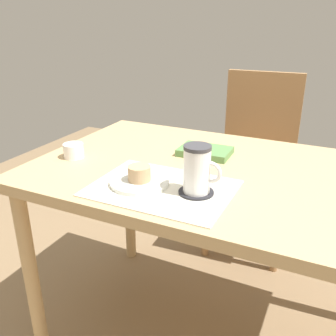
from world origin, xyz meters
TOP-DOWN VIEW (x-y plane):
  - ground_plane at (0.00, 0.00)m, footprint 4.40×4.40m
  - dining_table at (0.00, 0.00)m, footprint 1.16×0.77m
  - wooden_chair at (-0.02, 0.77)m, footprint 0.44×0.44m
  - placemat at (-0.07, -0.21)m, footprint 0.40×0.30m
  - pastry_plate at (-0.14, -0.21)m, footprint 0.17×0.17m
  - pastry at (-0.14, -0.21)m, footprint 0.07×0.07m
  - coffee_coaster at (0.03, -0.20)m, footprint 0.10×0.10m
  - coffee_mug at (0.03, -0.20)m, footprint 0.11×0.08m
  - sugar_bowl at (-0.47, -0.11)m, footprint 0.07×0.07m
  - small_book at (-0.06, 0.11)m, footprint 0.18×0.13m

SIDE VIEW (x-z plane):
  - ground_plane at x=0.00m, z-range -0.02..0.00m
  - wooden_chair at x=-0.02m, z-range 0.05..0.96m
  - dining_table at x=0.00m, z-range 0.28..0.99m
  - placemat at x=-0.07m, z-range 0.71..0.72m
  - coffee_coaster at x=0.03m, z-range 0.72..0.72m
  - pastry_plate at x=-0.14m, z-range 0.72..0.73m
  - small_book at x=-0.06m, z-range 0.71..0.74m
  - sugar_bowl at x=-0.47m, z-range 0.71..0.76m
  - pastry at x=-0.14m, z-range 0.73..0.77m
  - coffee_mug at x=0.03m, z-range 0.72..0.85m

